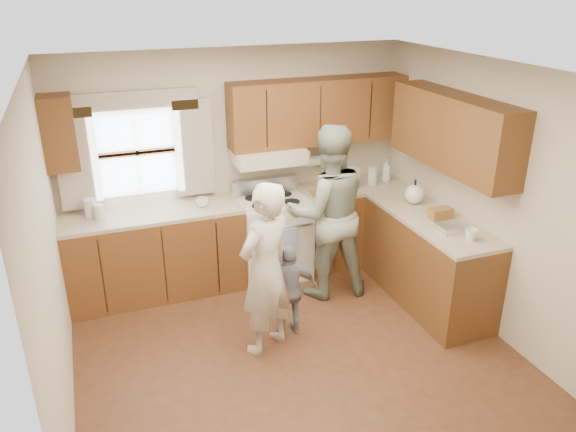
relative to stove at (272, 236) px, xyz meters
name	(u,v)px	position (x,y,z in m)	size (l,w,h in m)	color
room	(294,224)	(-0.30, -1.44, 0.78)	(3.80, 3.80, 3.80)	#4A2717
kitchen_fixtures	(311,213)	(0.31, -0.36, 0.37)	(3.80, 2.25, 2.15)	#4F2F11
stove	(272,236)	(0.00, 0.00, 0.00)	(0.76, 0.67, 1.07)	silver
woman_left	(265,270)	(-0.52, -1.32, 0.34)	(0.59, 0.38, 1.61)	beige
woman_right	(328,212)	(0.40, -0.59, 0.45)	(0.89, 0.70, 1.84)	#273F33
child	(290,290)	(-0.23, -1.17, -0.01)	(0.54, 0.22, 0.92)	gray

